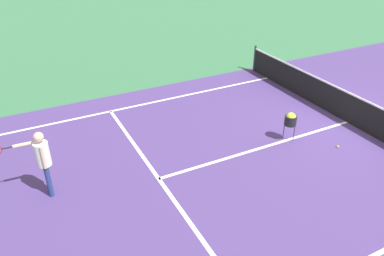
% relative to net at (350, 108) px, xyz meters
% --- Properties ---
extents(ground_plane, '(60.00, 60.00, 0.00)m').
position_rel_net_xyz_m(ground_plane, '(0.00, 0.00, -0.49)').
color(ground_plane, '#38724C').
extents(court_surface_inbounds, '(10.62, 24.40, 0.00)m').
position_rel_net_xyz_m(court_surface_inbounds, '(0.00, 0.00, -0.49)').
color(court_surface_inbounds, '#4C387A').
rests_on(court_surface_inbounds, ground_plane).
extents(line_sideline_left, '(0.10, 11.89, 0.01)m').
position_rel_net_xyz_m(line_sideline_left, '(-4.11, -5.95, -0.49)').
color(line_sideline_left, white).
rests_on(line_sideline_left, ground_plane).
extents(line_service_near, '(8.22, 0.10, 0.01)m').
position_rel_net_xyz_m(line_service_near, '(0.00, -6.40, -0.49)').
color(line_service_near, white).
rests_on(line_service_near, ground_plane).
extents(line_center_service, '(0.10, 6.40, 0.01)m').
position_rel_net_xyz_m(line_center_service, '(0.00, -3.20, -0.49)').
color(line_center_service, white).
rests_on(line_center_service, ground_plane).
extents(net, '(10.15, 0.09, 1.07)m').
position_rel_net_xyz_m(net, '(0.00, 0.00, 0.00)').
color(net, '#33383D').
rests_on(net, ground_plane).
extents(player_near, '(0.55, 1.19, 1.64)m').
position_rel_net_xyz_m(player_near, '(-0.66, -8.88, 0.53)').
color(player_near, navy).
rests_on(player_near, ground_plane).
extents(ball_hopper, '(0.34, 0.34, 0.87)m').
position_rel_net_xyz_m(ball_hopper, '(-0.01, -2.35, 0.18)').
color(ball_hopper, black).
rests_on(ball_hopper, ground_plane).
extents(tennis_ball_near_net, '(0.07, 0.07, 0.07)m').
position_rel_net_xyz_m(tennis_ball_near_net, '(0.96, -1.38, -0.46)').
color(tennis_ball_near_net, '#CCE033').
rests_on(tennis_ball_near_net, ground_plane).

